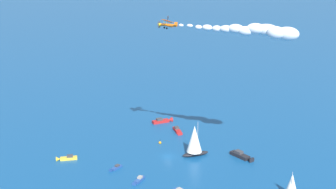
# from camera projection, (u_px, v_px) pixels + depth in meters

# --- Properties ---
(ground_plane) EXTENTS (2000.00, 2000.00, 0.00)m
(ground_plane) POSITION_uv_depth(u_px,v_px,m) (168.00, 156.00, 159.32)
(ground_plane) COLOR navy
(motorboat_near_centre) EXTENTS (8.43, 8.80, 2.81)m
(motorboat_near_centre) POSITION_uv_depth(u_px,v_px,m) (243.00, 156.00, 157.72)
(motorboat_near_centre) COLOR black
(motorboat_near_centre) RESTS_ON ground_plane
(motorboat_far_port) EXTENTS (6.22, 3.08, 1.75)m
(motorboat_far_port) POSITION_uv_depth(u_px,v_px,m) (138.00, 180.00, 140.19)
(motorboat_far_port) COLOR #23478C
(motorboat_far_port) RESTS_ON ground_plane
(motorboat_inshore) EXTENTS (5.43, 3.54, 1.55)m
(motorboat_inshore) POSITION_uv_depth(u_px,v_px,m) (115.00, 168.00, 149.09)
(motorboat_inshore) COLOR #23478C
(motorboat_inshore) RESTS_ON ground_plane
(motorboat_offshore) EXTENTS (8.24, 5.22, 2.35)m
(motorboat_offshore) POSITION_uv_depth(u_px,v_px,m) (178.00, 131.00, 182.86)
(motorboat_offshore) COLOR #B21E1E
(motorboat_offshore) RESTS_ON ground_plane
(motorboat_trailing) EXTENTS (4.42, 7.54, 2.14)m
(motorboat_trailing) POSITION_uv_depth(u_px,v_px,m) (66.00, 158.00, 156.43)
(motorboat_trailing) COLOR gold
(motorboat_trailing) RESTS_ON ground_plane
(sailboat_ahead) EXTENTS (7.78, 10.11, 12.98)m
(sailboat_ahead) POSITION_uv_depth(u_px,v_px,m) (195.00, 141.00, 158.34)
(sailboat_ahead) COLOR black
(sailboat_ahead) RESTS_ON ground_plane
(sailboat_mid_cluster) EXTENTS (6.94, 4.31, 8.65)m
(sailboat_mid_cluster) POSITION_uv_depth(u_px,v_px,m) (292.00, 185.00, 129.67)
(sailboat_mid_cluster) COLOR black
(sailboat_mid_cluster) RESTS_ON ground_plane
(motorboat_outer_ring_a) EXTENTS (7.16, 9.06, 2.70)m
(motorboat_outer_ring_a) POSITION_uv_depth(u_px,v_px,m) (163.00, 121.00, 194.78)
(motorboat_outer_ring_a) COLOR #B21E1E
(motorboat_outer_ring_a) RESTS_ON ground_plane
(marker_buoy) EXTENTS (1.10, 1.10, 2.10)m
(marker_buoy) POSITION_uv_depth(u_px,v_px,m) (160.00, 143.00, 171.01)
(marker_buoy) COLOR orange
(marker_buoy) RESTS_ON ground_plane
(biplane_lead) EXTENTS (7.47, 7.12, 3.71)m
(biplane_lead) POSITION_uv_depth(u_px,v_px,m) (167.00, 25.00, 146.47)
(biplane_lead) COLOR orange
(wingwalker_lead) EXTENTS (0.90, 0.37, 1.78)m
(wingwalker_lead) POSITION_uv_depth(u_px,v_px,m) (168.00, 18.00, 146.34)
(wingwalker_lead) COLOR black
(smoke_trail_lead) EXTENTS (14.17, 38.22, 5.78)m
(smoke_trail_lead) POSITION_uv_depth(u_px,v_px,m) (261.00, 31.00, 133.21)
(smoke_trail_lead) COLOR silver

